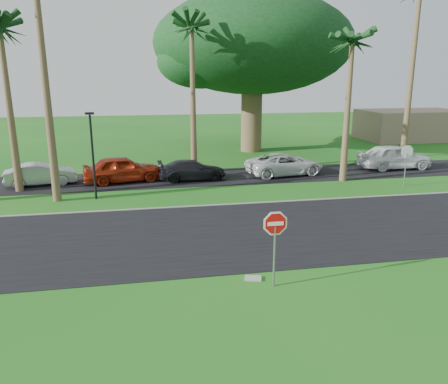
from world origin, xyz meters
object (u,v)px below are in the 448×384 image
Objects in this scene: car_silver at (41,174)px; car_pickup at (394,157)px; car_dark at (192,170)px; stop_sign_far at (407,157)px; car_minivan at (285,164)px; stop_sign_near at (275,233)px; car_red at (122,169)px.

car_silver is 0.81× the size of car_pickup.
stop_sign_far is at bearing -109.55° from car_dark.
car_minivan is 8.28m from car_pickup.
car_pickup is (23.68, 0.45, 0.19)m from car_silver.
car_dark is at bearing -103.17° from car_silver.
stop_sign_near is 0.64× the size of car_silver.
car_silver is 0.86× the size of car_red.
stop_sign_near reaches higher than car_red.
car_pickup is at bearing -100.28° from car_silver.
car_silver is 4.83m from car_red.
car_minivan reaches higher than car_silver.
car_silver is 15.41m from car_minivan.
stop_sign_far is 0.64× the size of car_silver.
car_pickup is at bearing -114.71° from stop_sign_far.
car_pickup is at bearing -88.97° from car_dark.
stop_sign_near is 0.55× the size of car_red.
car_pickup is at bearing -100.07° from car_red.
car_minivan is at bearing -101.34° from car_silver.
car_red reaches higher than car_silver.
stop_sign_far is at bearing -115.63° from car_red.
car_silver is at bearing 81.18° from car_minivan.
stop_sign_near is 15.01m from car_dark.
car_pickup is (2.15, 4.68, -0.90)m from stop_sign_far.
car_minivan reaches higher than car_dark.
car_pickup reaches higher than car_minivan.
car_silver is at bearing 86.33° from car_dark.
stop_sign_near is 16.07m from car_red.
car_pickup is (14.52, 0.73, 0.24)m from car_dark.
car_pickup reaches higher than car_red.
stop_sign_far is 5.23m from car_pickup.
car_minivan is 1.01× the size of car_pickup.
car_silver is (-10.03, 15.23, -1.10)m from stop_sign_near.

